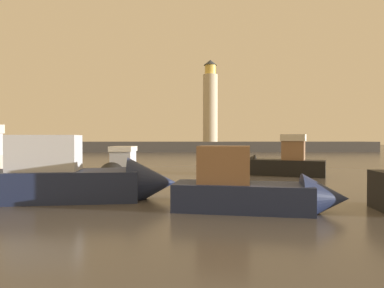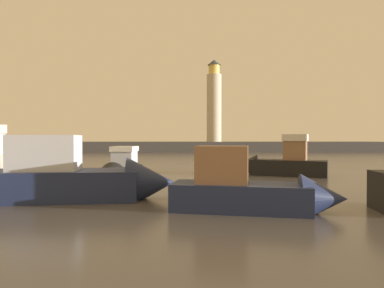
{
  "view_description": "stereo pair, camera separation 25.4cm",
  "coord_description": "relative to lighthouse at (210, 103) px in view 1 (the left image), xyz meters",
  "views": [
    {
      "loc": [
        -0.08,
        -1.6,
        2.63
      ],
      "look_at": [
        0.6,
        15.58,
        2.36
      ],
      "focal_mm": 31.68,
      "sensor_mm": 36.0,
      "label": 1
    },
    {
      "loc": [
        0.18,
        -1.61,
        2.63
      ],
      "look_at": [
        0.6,
        15.58,
        2.36
      ],
      "focal_mm": 31.68,
      "sensor_mm": 36.0,
      "label": 2
    }
  ],
  "objects": [
    {
      "name": "motorboat_4",
      "position": [
        -10.57,
        -54.48,
        -9.03
      ],
      "size": [
        8.56,
        2.93,
        3.2
      ],
      "color": "#1E284C",
      "rests_on": "ground_plane"
    },
    {
      "name": "motorboat_1",
      "position": [
        -3.51,
        -57.03,
        -9.18
      ],
      "size": [
        6.38,
        2.97,
        2.66
      ],
      "color": "#1E284C",
      "rests_on": "ground_plane"
    },
    {
      "name": "lighthouse",
      "position": [
        0.0,
        0.0,
        0.0
      ],
      "size": [
        3.0,
        3.0,
        16.73
      ],
      "color": "beige",
      "rests_on": "breakwater"
    },
    {
      "name": "breakwater",
      "position": [
        -6.38,
        0.0,
        -8.93
      ],
      "size": [
        79.93,
        6.89,
        2.01
      ],
      "primitive_type": "cube",
      "color": "#423F3D",
      "rests_on": "ground_plane"
    },
    {
      "name": "mooring_buoy",
      "position": [
        -4.07,
        -40.65,
        -9.54
      ],
      "size": [
        0.8,
        0.8,
        0.8
      ],
      "primitive_type": "sphere",
      "color": "red",
      "rests_on": "ground_plane"
    },
    {
      "name": "motorboat_3",
      "position": [
        -10.23,
        -47.93,
        -9.25
      ],
      "size": [
        2.11,
        5.98,
        2.47
      ],
      "color": "black",
      "rests_on": "ground_plane"
    },
    {
      "name": "ground_plane",
      "position": [
        -6.38,
        -33.76,
        -9.93
      ],
      "size": [
        220.0,
        220.0,
        0.0
      ],
      "primitive_type": "plane",
      "color": "#4C4742"
    },
    {
      "name": "motorboat_0",
      "position": [
        0.68,
        -45.03,
        -9.04
      ],
      "size": [
        6.55,
        4.22,
        3.14
      ],
      "color": "black",
      "rests_on": "ground_plane"
    }
  ]
}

